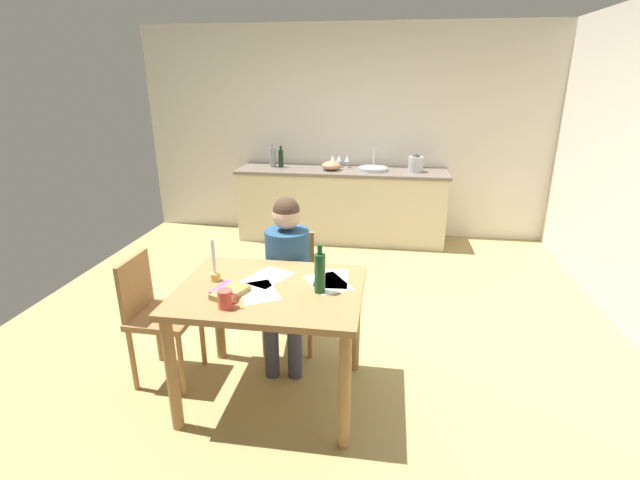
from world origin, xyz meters
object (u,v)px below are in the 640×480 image
at_px(sink_unit, 373,169).
at_px(wine_glass_by_kettle, 339,159).
at_px(wine_bottle_on_table, 320,272).
at_px(mixing_bowl, 331,166).
at_px(book_cookery, 229,289).
at_px(wine_glass_near_sink, 347,159).
at_px(book_magazine, 230,292).
at_px(wine_glass_back_left, 333,159).
at_px(coffee_mug, 226,299).
at_px(bottle_vinegar, 281,158).
at_px(person_seated, 287,269).
at_px(bottle_oil, 273,157).
at_px(candlestick, 215,269).
at_px(dining_table, 271,306).
at_px(chair_at_table, 290,284).
at_px(chair_side_empty, 156,312).
at_px(stovetop_kettle, 416,164).

height_order(sink_unit, wine_glass_by_kettle, sink_unit).
distance_m(wine_bottle_on_table, mixing_bowl, 3.14).
relative_size(book_cookery, wine_glass_near_sink, 1.19).
bearing_deg(book_magazine, wine_glass_back_left, 108.79).
xyz_separation_m(coffee_mug, bottle_vinegar, (-0.51, 3.49, 0.18)).
height_order(person_seated, wine_bottle_on_table, person_seated).
bearing_deg(sink_unit, bottle_oil, 177.62).
bearing_deg(candlestick, wine_glass_by_kettle, 82.74).
bearing_deg(book_magazine, wine_glass_near_sink, 105.73).
bearing_deg(wine_glass_back_left, candlestick, -95.82).
height_order(book_cookery, wine_bottle_on_table, wine_bottle_on_table).
height_order(dining_table, chair_at_table, chair_at_table).
distance_m(chair_side_empty, mixing_bowl, 3.16).
height_order(person_seated, wine_glass_back_left, person_seated).
relative_size(book_magazine, wine_glass_back_left, 1.44).
bearing_deg(book_magazine, coffee_mug, -57.07).
height_order(candlestick, wine_glass_near_sink, same).
xyz_separation_m(sink_unit, wine_glass_back_left, (-0.52, 0.15, 0.09)).
bearing_deg(wine_glass_near_sink, chair_side_empty, -106.83).
distance_m(person_seated, book_magazine, 0.69).
height_order(candlestick, stovetop_kettle, stovetop_kettle).
bearing_deg(chair_at_table, stovetop_kettle, 67.57).
distance_m(dining_table, wine_bottle_on_table, 0.40).
bearing_deg(mixing_bowl, bottle_oil, 172.55).
relative_size(coffee_mug, wine_bottle_on_table, 0.41).
distance_m(book_magazine, wine_glass_back_left, 3.45).
bearing_deg(stovetop_kettle, dining_table, -107.49).
relative_size(coffee_mug, candlestick, 0.45).
distance_m(bottle_vinegar, wine_glass_by_kettle, 0.74).
xyz_separation_m(wine_bottle_on_table, sink_unit, (0.18, 3.17, 0.02)).
xyz_separation_m(bottle_oil, wine_glass_back_left, (0.76, 0.09, -0.02)).
bearing_deg(person_seated, book_cookery, -109.22).
relative_size(coffee_mug, sink_unit, 0.34).
bearing_deg(coffee_mug, chair_side_empty, 150.10).
bearing_deg(sink_unit, wine_glass_by_kettle, 161.37).
bearing_deg(chair_side_empty, person_seated, 28.57).
relative_size(bottle_vinegar, stovetop_kettle, 1.20).
bearing_deg(chair_side_empty, wine_bottle_on_table, -5.08).
distance_m(chair_at_table, sink_unit, 2.57).
height_order(stovetop_kettle, wine_glass_by_kettle, stovetop_kettle).
relative_size(bottle_oil, wine_glass_back_left, 1.94).
distance_m(coffee_mug, bottle_oil, 3.55).
bearing_deg(chair_at_table, bottle_vinegar, 104.36).
height_order(sink_unit, wine_glass_near_sink, sink_unit).
height_order(person_seated, wine_glass_near_sink, person_seated).
xyz_separation_m(book_cookery, wine_glass_by_kettle, (0.28, 3.39, 0.22)).
distance_m(chair_at_table, stovetop_kettle, 2.73).
distance_m(wine_bottle_on_table, wine_glass_back_left, 3.33).
bearing_deg(wine_glass_by_kettle, sink_unit, -18.63).
bearing_deg(book_cookery, stovetop_kettle, 82.77).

